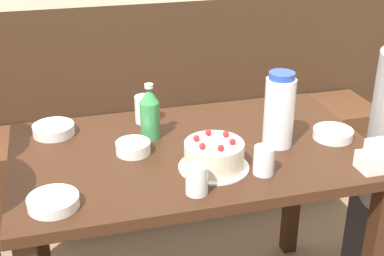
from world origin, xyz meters
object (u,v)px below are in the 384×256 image
at_px(bowl_rice_small, 53,202).
at_px(glass_tumbler_short, 264,160).
at_px(bowl_side_dish, 133,147).
at_px(glass_water_tall, 144,109).
at_px(bench_seat, 150,167).
at_px(soju_bottle, 150,113).
at_px(napkin_holder, 377,158).
at_px(birthday_cake, 214,156).
at_px(bowl_sauce_shallow, 54,129).
at_px(glass_shot_small, 197,179).
at_px(water_pitcher, 279,110).
at_px(bowl_soup_white, 333,134).

distance_m(bowl_rice_small, glass_tumbler_short, 0.63).
bearing_deg(bowl_side_dish, glass_water_tall, 70.49).
xyz_separation_m(bench_seat, soju_bottle, (-0.12, -0.72, 0.62)).
relative_size(bench_seat, napkin_holder, 22.24).
bearing_deg(birthday_cake, bowl_sauce_shallow, 141.29).
bearing_deg(bench_seat, napkin_holder, -65.48).
relative_size(glass_water_tall, glass_shot_small, 1.13).
height_order(soju_bottle, bowl_side_dish, soju_bottle).
distance_m(bowl_side_dish, bowl_sauce_shallow, 0.33).
relative_size(water_pitcher, glass_shot_small, 2.87).
relative_size(water_pitcher, glass_water_tall, 2.54).
bearing_deg(napkin_holder, bowl_soup_white, 94.94).
bearing_deg(bowl_rice_small, glass_shot_small, -4.89).
bearing_deg(water_pitcher, birthday_cake, -158.77).
xyz_separation_m(bowl_side_dish, bowl_sauce_shallow, (-0.25, 0.21, -0.00)).
height_order(glass_water_tall, glass_shot_small, glass_water_tall).
relative_size(bowl_rice_small, glass_water_tall, 1.40).
height_order(birthday_cake, napkin_holder, birthday_cake).
xyz_separation_m(birthday_cake, napkin_holder, (0.48, -0.14, -0.01)).
bearing_deg(napkin_holder, water_pitcher, 133.53).
bearing_deg(bowl_soup_white, bowl_rice_small, -168.97).
bearing_deg(bowl_rice_small, glass_tumbler_short, 1.90).
height_order(birthday_cake, bowl_side_dish, birthday_cake).
bearing_deg(bench_seat, glass_shot_small, -93.27).
bearing_deg(glass_tumbler_short, birthday_cake, 152.09).
distance_m(bench_seat, glass_tumbler_short, 1.20).
relative_size(bench_seat, bowl_soup_white, 17.83).
xyz_separation_m(bowl_sauce_shallow, glass_shot_small, (0.38, -0.50, 0.03)).
relative_size(bench_seat, bowl_side_dish, 21.43).
height_order(water_pitcher, glass_tumbler_short, water_pitcher).
relative_size(bowl_sauce_shallow, glass_water_tall, 1.43).
height_order(bench_seat, glass_shot_small, glass_shot_small).
bearing_deg(soju_bottle, glass_water_tall, 87.70).
xyz_separation_m(water_pitcher, bowl_side_dish, (-0.48, 0.07, -0.11)).
bearing_deg(napkin_holder, bowl_side_dish, 156.69).
height_order(bench_seat, glass_tumbler_short, glass_tumbler_short).
bearing_deg(glass_water_tall, glass_tumbler_short, -59.31).
bearing_deg(soju_bottle, bowl_sauce_shallow, 160.23).
xyz_separation_m(soju_bottle, bowl_rice_small, (-0.34, -0.35, -0.08)).
bearing_deg(birthday_cake, glass_tumbler_short, -27.91).
bearing_deg(glass_water_tall, water_pitcher, -36.91).
relative_size(water_pitcher, bowl_sauce_shallow, 1.77).
xyz_separation_m(napkin_holder, bowl_sauce_shallow, (-0.95, 0.52, -0.02)).
distance_m(water_pitcher, soju_bottle, 0.44).
distance_m(birthday_cake, glass_shot_small, 0.16).
relative_size(bowl_soup_white, bowl_sauce_shallow, 0.95).
distance_m(birthday_cake, bowl_sauce_shallow, 0.60).
distance_m(birthday_cake, bowl_rice_small, 0.50).
bearing_deg(napkin_holder, bench_seat, 114.52).
xyz_separation_m(bench_seat, bowl_side_dish, (-0.20, -0.81, 0.54)).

